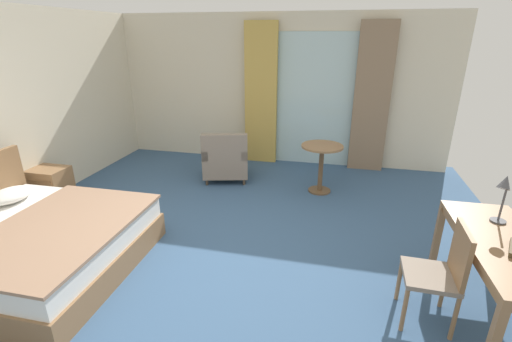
% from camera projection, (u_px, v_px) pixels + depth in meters
% --- Properties ---
extents(ground, '(6.50, 7.22, 0.10)m').
position_uv_depth(ground, '(220.00, 258.00, 3.95)').
color(ground, '#38567A').
extents(wall_back, '(6.10, 0.12, 2.64)m').
position_uv_depth(wall_back, '(277.00, 90.00, 6.51)').
color(wall_back, beige).
rests_on(wall_back, ground).
extents(balcony_glass_door, '(1.48, 0.02, 2.32)m').
position_uv_depth(balcony_glass_door, '(315.00, 101.00, 6.34)').
color(balcony_glass_door, silver).
rests_on(balcony_glass_door, ground).
extents(curtain_panel_left, '(0.58, 0.10, 2.50)m').
position_uv_depth(curtain_panel_left, '(261.00, 95.00, 6.42)').
color(curtain_panel_left, tan).
rests_on(curtain_panel_left, ground).
extents(curtain_panel_right, '(0.59, 0.10, 2.50)m').
position_uv_depth(curtain_panel_right, '(372.00, 99.00, 6.01)').
color(curtain_panel_right, '#897056').
rests_on(curtain_panel_right, ground).
extents(bed, '(1.98, 1.86, 0.99)m').
position_uv_depth(bed, '(31.00, 243.00, 3.63)').
color(bed, olive).
rests_on(bed, ground).
extents(nightstand, '(0.49, 0.40, 0.55)m').
position_uv_depth(nightstand, '(51.00, 187.00, 4.99)').
color(nightstand, olive).
rests_on(nightstand, ground).
extents(writing_desk, '(0.64, 1.47, 0.74)m').
position_uv_depth(writing_desk, '(504.00, 252.00, 2.83)').
color(writing_desk, olive).
rests_on(writing_desk, ground).
extents(desk_chair, '(0.42, 0.43, 0.89)m').
position_uv_depth(desk_chair, '(441.00, 270.00, 2.86)').
color(desk_chair, gray).
rests_on(desk_chair, ground).
extents(desk_lamp, '(0.19, 0.21, 0.48)m').
position_uv_depth(desk_lamp, '(504.00, 190.00, 2.96)').
color(desk_lamp, '#4C4C51').
rests_on(desk_lamp, writing_desk).
extents(armchair_by_window, '(0.88, 0.88, 0.84)m').
position_uv_depth(armchair_by_window, '(226.00, 160.00, 5.87)').
color(armchair_by_window, gray).
rests_on(armchair_by_window, ground).
extents(round_cafe_table, '(0.62, 0.62, 0.74)m').
position_uv_depth(round_cafe_table, '(322.00, 158.00, 5.33)').
color(round_cafe_table, olive).
rests_on(round_cafe_table, ground).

